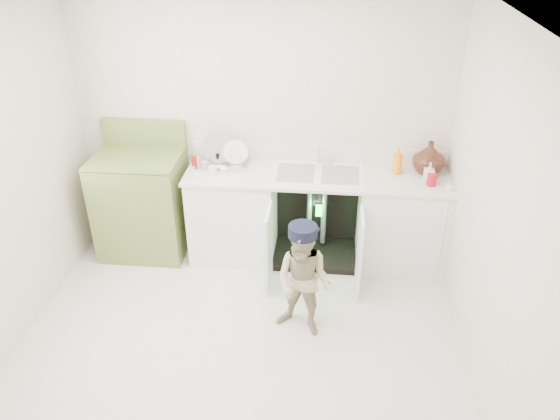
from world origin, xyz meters
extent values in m
plane|color=beige|center=(0.00, 0.00, 0.00)|extent=(3.50, 3.50, 0.00)
cube|color=silver|center=(0.00, 1.50, 1.25)|extent=(3.50, 2.50, 0.02)
cube|color=silver|center=(0.00, -1.50, 1.25)|extent=(3.50, 2.50, 0.02)
cube|color=silver|center=(1.75, 0.00, 1.25)|extent=(2.50, 3.00, 0.02)
plane|color=white|center=(0.00, 0.00, 2.50)|extent=(3.50, 3.50, 0.00)
cube|color=white|center=(-0.25, 1.20, 0.43)|extent=(0.80, 0.60, 0.86)
cube|color=white|center=(1.35, 1.20, 0.43)|extent=(0.80, 0.60, 0.86)
cube|color=black|center=(0.55, 1.47, 0.43)|extent=(0.80, 0.06, 0.86)
cube|color=black|center=(0.55, 1.20, 0.03)|extent=(0.80, 0.60, 0.06)
cylinder|color=gray|center=(0.48, 1.30, 0.45)|extent=(0.05, 0.05, 0.70)
cylinder|color=gray|center=(0.62, 1.30, 0.45)|extent=(0.05, 0.05, 0.70)
cylinder|color=gray|center=(0.55, 1.25, 0.62)|extent=(0.07, 0.18, 0.07)
cube|color=white|center=(0.15, 0.70, 0.40)|extent=(0.03, 0.40, 0.76)
cube|color=white|center=(0.95, 0.70, 0.40)|extent=(0.02, 0.40, 0.76)
cube|color=silver|center=(0.55, 1.20, 0.89)|extent=(2.44, 0.64, 0.03)
cube|color=silver|center=(0.55, 1.49, 0.98)|extent=(2.44, 0.02, 0.15)
cube|color=white|center=(0.55, 1.20, 0.90)|extent=(0.85, 0.55, 0.02)
cube|color=gray|center=(0.34, 1.20, 0.91)|extent=(0.34, 0.40, 0.01)
cube|color=gray|center=(0.76, 1.20, 0.91)|extent=(0.34, 0.40, 0.01)
cylinder|color=silver|center=(0.55, 1.42, 0.99)|extent=(0.03, 0.03, 0.17)
cylinder|color=silver|center=(0.55, 1.36, 1.06)|extent=(0.02, 0.14, 0.02)
cylinder|color=silver|center=(0.66, 1.42, 0.94)|extent=(0.04, 0.04, 0.06)
cylinder|color=white|center=(1.68, 0.89, 0.55)|extent=(0.01, 0.01, 0.70)
cube|color=white|center=(1.68, 0.98, 0.93)|extent=(0.04, 0.02, 0.06)
cube|color=silver|center=(-0.35, 1.32, 0.91)|extent=(0.48, 0.32, 0.02)
cylinder|color=silver|center=(-0.40, 1.34, 1.00)|extent=(0.30, 0.11, 0.29)
cylinder|color=white|center=(-0.23, 1.32, 0.99)|extent=(0.23, 0.06, 0.23)
cylinder|color=silver|center=(-0.55, 1.22, 0.99)|extent=(0.01, 0.01, 0.14)
cylinder|color=silver|center=(-0.45, 1.22, 0.99)|extent=(0.01, 0.01, 0.14)
cylinder|color=silver|center=(-0.35, 1.22, 0.99)|extent=(0.01, 0.01, 0.14)
cylinder|color=silver|center=(-0.26, 1.22, 0.99)|extent=(0.01, 0.01, 0.14)
cylinder|color=silver|center=(-0.16, 1.22, 0.99)|extent=(0.01, 0.01, 0.14)
imported|color=#4C2115|center=(1.55, 1.34, 1.05)|extent=(0.29, 0.29, 0.30)
imported|color=orange|center=(1.27, 1.30, 1.02)|extent=(0.10, 0.10, 0.25)
imported|color=silver|center=(1.53, 1.14, 0.99)|extent=(0.08, 0.09, 0.19)
cylinder|color=red|center=(1.55, 1.08, 0.96)|extent=(0.08, 0.08, 0.11)
cylinder|color=red|center=(-0.62, 1.28, 0.95)|extent=(0.05, 0.05, 0.10)
cylinder|color=tan|center=(-0.50, 1.20, 0.94)|extent=(0.06, 0.06, 0.08)
cylinder|color=black|center=(-0.40, 1.32, 0.96)|extent=(0.04, 0.04, 0.12)
cube|color=silver|center=(-0.40, 1.10, 0.95)|extent=(0.05, 0.05, 0.09)
cube|color=olive|center=(-1.14, 1.18, 0.49)|extent=(0.82, 0.65, 0.99)
cube|color=olive|center=(-1.14, 1.18, 1.01)|extent=(0.82, 0.65, 0.02)
cube|color=olive|center=(-1.14, 1.46, 1.14)|extent=(0.82, 0.06, 0.26)
cylinder|color=black|center=(-1.35, 1.02, 1.00)|extent=(0.18, 0.18, 0.02)
cylinder|color=silver|center=(-1.35, 1.02, 1.01)|extent=(0.22, 0.22, 0.01)
cylinder|color=black|center=(-1.35, 1.33, 1.00)|extent=(0.18, 0.18, 0.02)
cylinder|color=silver|center=(-1.35, 1.33, 1.01)|extent=(0.22, 0.22, 0.01)
cylinder|color=black|center=(-0.94, 1.02, 1.00)|extent=(0.18, 0.18, 0.02)
cylinder|color=silver|center=(-0.94, 1.02, 1.01)|extent=(0.22, 0.22, 0.01)
cylinder|color=black|center=(-0.94, 1.33, 1.00)|extent=(0.18, 0.18, 0.02)
cylinder|color=silver|center=(-0.94, 1.33, 1.01)|extent=(0.22, 0.22, 0.01)
imported|color=tan|center=(0.49, 0.12, 0.48)|extent=(0.57, 0.51, 0.97)
cylinder|color=black|center=(0.49, 0.12, 0.94)|extent=(0.28, 0.28, 0.09)
cube|color=black|center=(0.53, 0.22, 0.90)|extent=(0.19, 0.14, 0.01)
cube|color=black|center=(0.58, 0.86, 0.72)|extent=(0.07, 0.01, 0.14)
cube|color=#26F23F|center=(0.58, 0.85, 0.72)|extent=(0.06, 0.00, 0.12)
camera|label=1|loc=(0.64, -3.30, 3.10)|focal=35.00mm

